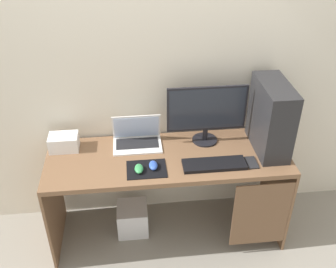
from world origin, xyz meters
The scene contains 13 objects.
ground_plane centered at (0.00, 0.00, 0.00)m, with size 8.00×8.00×0.00m, color gray.
wall_back centered at (0.00, 0.33, 1.30)m, with size 4.00×0.05×2.60m.
desk centered at (0.02, -0.01, 0.59)m, with size 1.66×0.58×0.72m.
pc_tower centered at (0.70, 0.03, 0.97)m, with size 0.19×0.44×0.49m, color #232326.
monitor centered at (0.29, 0.15, 0.96)m, with size 0.55×0.18×0.44m.
laptop centered at (-0.20, 0.17, 0.77)m, with size 0.34×0.22×0.22m.
projector centered at (-0.71, 0.16, 0.78)m, with size 0.20×0.14×0.11m, color white.
keyboard centered at (0.29, -0.14, 0.73)m, with size 0.42×0.14×0.02m, color black.
mousepad centered at (-0.16, -0.13, 0.73)m, with size 0.26×0.20×0.01m, color black.
mouse_left centered at (-0.11, -0.12, 0.74)m, with size 0.06×0.10×0.03m, color #2D51B2.
mouse_right centered at (-0.21, -0.15, 0.74)m, with size 0.06×0.10×0.03m, color #338C4C.
cell_phone centered at (0.55, -0.14, 0.73)m, with size 0.07×0.13×0.01m, color #232326.
subwoofer centered at (-0.27, 0.04, 0.12)m, with size 0.23×0.23×0.23m, color silver.
Camera 1 is at (-0.23, -2.16, 2.33)m, focal length 42.10 mm.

